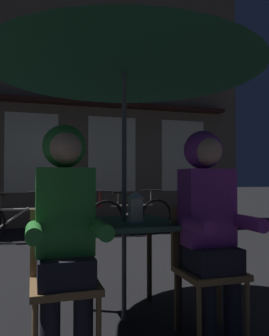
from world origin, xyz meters
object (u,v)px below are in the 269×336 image
chair_right (205,261)px  cafe_table (124,235)px  person_right_hooded (209,211)px  bicycle_third (17,221)px  bicycle_fourth (78,218)px  lantern (135,206)px  chair_left (64,273)px  patio_umbrella (124,49)px  bicycle_fifth (132,216)px  person_left_hooded (65,215)px

chair_right → cafe_table: bearing=142.5°
person_right_hooded → bicycle_third: bearing=109.5°
person_right_hooded → bicycle_fourth: size_ratio=0.84×
lantern → chair_left: (-0.55, -0.29, -0.37)m
chair_right → person_right_hooded: bearing=-90.0°
cafe_table → patio_umbrella: 1.42m
patio_umbrella → bicycle_fifth: 4.21m
lantern → chair_right: lantern is taller
chair_right → bicycle_fifth: chair_right is taller
cafe_table → lantern: (0.07, -0.07, 0.22)m
person_left_hooded → bicycle_fifth: (1.62, 4.10, -0.50)m
cafe_table → chair_left: size_ratio=0.85×
person_right_hooded → patio_umbrella: bearing=138.4°
bicycle_third → bicycle_fourth: size_ratio=1.00×
person_left_hooded → person_right_hooded: 0.96m
person_left_hooded → bicycle_fourth: (0.62, 4.14, -0.50)m
bicycle_fourth → person_left_hooded: bearing=-98.5°
patio_umbrella → bicycle_third: 3.96m
bicycle_third → bicycle_fifth: (2.03, 0.21, 0.00)m
lantern → bicycle_fifth: 3.93m
person_left_hooded → bicycle_fifth: 4.43m
patio_umbrella → bicycle_fifth: (1.14, 3.67, -1.71)m
cafe_table → chair_right: bearing=-37.5°
patio_umbrella → person_left_hooded: size_ratio=1.65×
person_right_hooded → bicycle_fourth: bearing=94.7°
lantern → patio_umbrella: bearing=131.4°
person_right_hooded → bicycle_third: person_right_hooded is taller
cafe_table → chair_left: chair_left is taller
lantern → person_right_hooded: size_ratio=0.17×
chair_left → bicycle_third: bearing=96.1°
chair_left → bicycle_third: chair_left is taller
chair_right → person_right_hooded: 0.36m
patio_umbrella → chair_left: patio_umbrella is taller
cafe_table → person_left_hooded: bearing=-138.4°
lantern → chair_right: size_ratio=0.27×
patio_umbrella → person_left_hooded: (-0.48, -0.43, -1.21)m
chair_left → person_left_hooded: person_left_hooded is taller
lantern → bicycle_fifth: bearing=74.0°
cafe_table → bicycle_third: (-0.89, 3.46, -0.29)m
bicycle_third → person_left_hooded: bearing=-83.9°
cafe_table → chair_left: bearing=-142.5°
person_left_hooded → chair_right: bearing=3.4°
lantern → person_left_hooded: bearing=-147.2°
cafe_table → person_right_hooded: bearing=-41.6°
cafe_table → lantern: lantern is taller
cafe_table → chair_right: size_ratio=0.85×
chair_left → bicycle_fourth: (0.62, 4.08, -0.14)m
cafe_table → person_left_hooded: size_ratio=0.53×
chair_left → bicycle_fourth: bearing=81.4°
person_left_hooded → bicycle_fourth: bearing=81.5°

